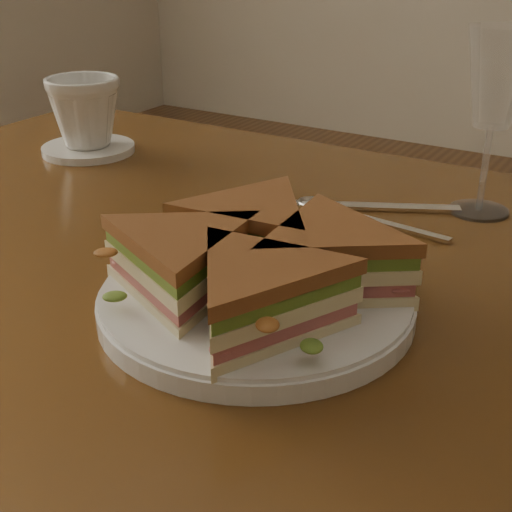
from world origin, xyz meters
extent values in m
cube|color=#3E230E|center=(0.00, 0.00, 0.73)|extent=(1.20, 0.80, 0.04)
cylinder|color=#382211|center=(-0.54, 0.34, 0.35)|extent=(0.06, 0.06, 0.71)
cylinder|color=white|center=(0.05, -0.07, 0.76)|extent=(0.26, 0.26, 0.02)
cube|color=silver|center=(0.08, 0.15, 0.75)|extent=(0.13, 0.02, 0.00)
ellipsoid|color=silver|center=(-0.01, 0.16, 0.76)|extent=(0.05, 0.03, 0.01)
cube|color=silver|center=(0.04, 0.19, 0.75)|extent=(0.19, 0.10, 0.00)
cube|color=silver|center=(-0.04, 0.15, 0.75)|extent=(0.05, 0.03, 0.00)
cylinder|color=white|center=(0.15, 0.24, 0.75)|extent=(0.07, 0.07, 0.00)
cylinder|color=white|center=(0.15, 0.24, 0.80)|extent=(0.01, 0.01, 0.09)
cone|color=white|center=(0.15, 0.24, 0.90)|extent=(0.07, 0.07, 0.10)
cylinder|color=white|center=(-0.38, 0.19, 0.76)|extent=(0.13, 0.13, 0.01)
imported|color=white|center=(-0.38, 0.19, 0.81)|extent=(0.11, 0.11, 0.09)
camera|label=1|loc=(0.32, -0.52, 1.04)|focal=50.00mm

